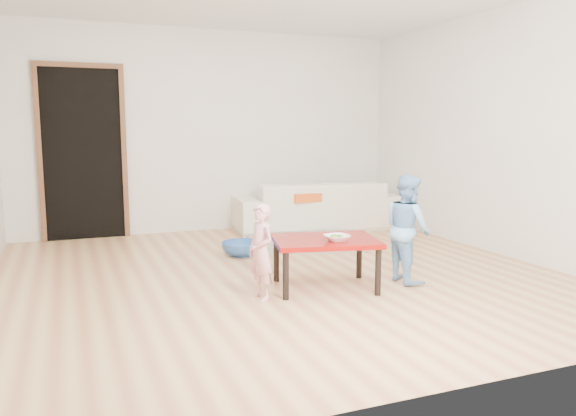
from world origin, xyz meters
TOP-DOWN VIEW (x-y plane):
  - floor at (0.00, 0.00)m, footprint 5.00×5.00m
  - back_wall at (0.00, 2.50)m, footprint 5.00×0.02m
  - right_wall at (2.50, 0.00)m, footprint 0.02×5.00m
  - doorway at (-1.60, 2.48)m, footprint 1.02×0.08m
  - sofa at (1.31, 2.05)m, footprint 2.26×1.07m
  - cushion at (1.03, 1.81)m, footprint 0.43×0.39m
  - red_table at (0.19, -0.56)m, footprint 0.98×0.81m
  - bowl at (0.24, -0.68)m, footprint 0.20×0.20m
  - broccoli at (0.24, -0.68)m, footprint 0.12×0.12m
  - child_pink at (-0.41, -0.65)m, footprint 0.24×0.31m
  - child_blue at (0.96, -0.62)m, footprint 0.37×0.47m
  - basin at (-0.09, 0.88)m, footprint 0.46×0.46m
  - blanket at (0.74, 1.19)m, footprint 1.54×1.40m

SIDE VIEW (x-z plane):
  - floor at x=0.00m, z-range -0.01..0.01m
  - blanket at x=0.74m, z-range 0.00..0.06m
  - basin at x=-0.09m, z-range 0.00..0.14m
  - red_table at x=0.19m, z-range 0.00..0.43m
  - sofa at x=1.31m, z-range 0.00..0.64m
  - child_pink at x=-0.41m, z-range 0.00..0.76m
  - bowl at x=0.24m, z-range 0.43..0.48m
  - broccoli at x=0.24m, z-range 0.43..0.48m
  - cushion at x=1.03m, z-range 0.42..0.53m
  - child_blue at x=0.96m, z-range 0.00..0.95m
  - doorway at x=-1.60m, z-range -0.03..2.08m
  - back_wall at x=0.00m, z-range 0.00..2.60m
  - right_wall at x=2.50m, z-range 0.00..2.60m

